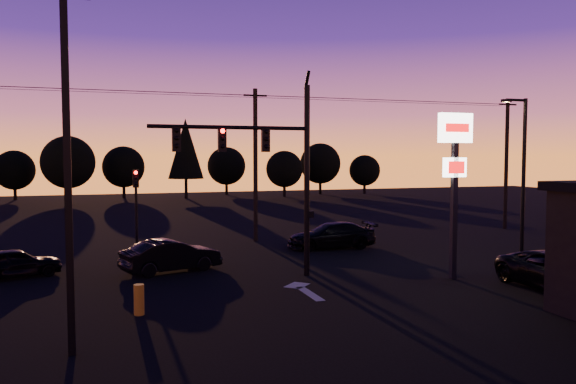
% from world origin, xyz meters
% --- Properties ---
extents(ground, '(120.00, 120.00, 0.00)m').
position_xyz_m(ground, '(0.00, 0.00, 0.00)').
color(ground, black).
rests_on(ground, ground).
extents(lane_arrow, '(1.20, 3.10, 0.01)m').
position_xyz_m(lane_arrow, '(0.50, 1.67, 0.01)').
color(lane_arrow, beige).
rests_on(lane_arrow, ground).
extents(traffic_signal_mast, '(6.79, 0.52, 8.58)m').
position_xyz_m(traffic_signal_mast, '(-0.10, 3.99, 4.94)').
color(traffic_signal_mast, black).
rests_on(traffic_signal_mast, ground).
extents(secondary_signal, '(0.30, 0.31, 4.35)m').
position_xyz_m(secondary_signal, '(-5.00, 11.49, 2.86)').
color(secondary_signal, black).
rests_on(secondary_signal, ground).
extents(parking_lot_light, '(1.25, 0.30, 9.14)m').
position_xyz_m(parking_lot_light, '(-7.50, -3.00, 5.27)').
color(parking_lot_light, black).
rests_on(parking_lot_light, ground).
extents(pylon_sign, '(1.50, 0.28, 6.80)m').
position_xyz_m(pylon_sign, '(7.00, 1.50, 4.91)').
color(pylon_sign, black).
rests_on(pylon_sign, ground).
extents(streetlight, '(1.55, 0.35, 8.00)m').
position_xyz_m(streetlight, '(13.91, 5.50, 4.42)').
color(streetlight, black).
rests_on(streetlight, ground).
extents(utility_pole_1, '(1.40, 0.26, 9.00)m').
position_xyz_m(utility_pole_1, '(2.00, 14.00, 4.59)').
color(utility_pole_1, black).
rests_on(utility_pole_1, ground).
extents(utility_pole_2, '(1.40, 0.26, 9.00)m').
position_xyz_m(utility_pole_2, '(20.00, 14.00, 4.59)').
color(utility_pole_2, black).
rests_on(utility_pole_2, ground).
extents(power_wires, '(36.00, 1.22, 0.07)m').
position_xyz_m(power_wires, '(2.00, 14.00, 8.57)').
color(power_wires, black).
rests_on(power_wires, ground).
extents(bollard, '(0.33, 0.33, 0.98)m').
position_xyz_m(bollard, '(-5.64, 0.18, 0.49)').
color(bollard, gold).
rests_on(bollard, ground).
extents(tree_1, '(4.54, 4.54, 5.71)m').
position_xyz_m(tree_1, '(-16.00, 53.00, 3.43)').
color(tree_1, black).
rests_on(tree_1, ground).
extents(tree_2, '(5.77, 5.78, 7.26)m').
position_xyz_m(tree_2, '(-10.00, 48.00, 4.37)').
color(tree_2, black).
rests_on(tree_2, ground).
extents(tree_3, '(4.95, 4.95, 6.22)m').
position_xyz_m(tree_3, '(-4.00, 52.00, 3.75)').
color(tree_3, black).
rests_on(tree_3, ground).
extents(tree_4, '(4.18, 4.18, 9.50)m').
position_xyz_m(tree_4, '(3.00, 49.00, 5.93)').
color(tree_4, black).
rests_on(tree_4, ground).
extents(tree_5, '(4.95, 4.95, 6.22)m').
position_xyz_m(tree_5, '(9.00, 54.00, 3.75)').
color(tree_5, black).
rests_on(tree_5, ground).
extents(tree_6, '(4.54, 4.54, 5.71)m').
position_xyz_m(tree_6, '(15.00, 48.00, 3.43)').
color(tree_6, black).
rests_on(tree_6, ground).
extents(tree_7, '(5.36, 5.36, 6.74)m').
position_xyz_m(tree_7, '(21.00, 51.00, 4.06)').
color(tree_7, black).
rests_on(tree_7, ground).
extents(tree_8, '(4.12, 4.12, 5.19)m').
position_xyz_m(tree_8, '(27.00, 50.00, 3.12)').
color(tree_8, black).
rests_on(tree_8, ground).
extents(car_left, '(3.95, 2.60, 1.25)m').
position_xyz_m(car_left, '(-10.19, 7.49, 0.63)').
color(car_left, black).
rests_on(car_left, ground).
extents(car_mid, '(4.56, 2.69, 1.42)m').
position_xyz_m(car_mid, '(-3.84, 6.63, 0.71)').
color(car_mid, black).
rests_on(car_mid, ground).
extents(car_right, '(5.01, 2.34, 1.41)m').
position_xyz_m(car_right, '(5.27, 10.22, 0.71)').
color(car_right, black).
rests_on(car_right, ground).
extents(suv_parked, '(2.58, 5.29, 1.45)m').
position_xyz_m(suv_parked, '(9.58, -1.62, 0.72)').
color(suv_parked, black).
rests_on(suv_parked, ground).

